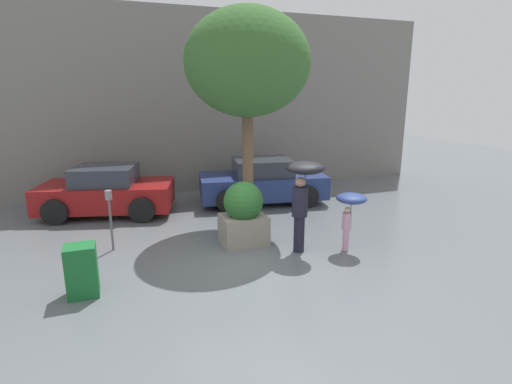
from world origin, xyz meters
TOP-DOWN VIEW (x-y plane):
  - ground_plane at (0.00, 0.00)m, footprint 40.00×40.00m
  - building_facade at (0.00, 6.50)m, footprint 18.00×0.30m
  - planter_box at (0.27, 1.08)m, footprint 1.00×0.89m
  - person_adult at (1.34, 0.27)m, footprint 0.82×0.82m
  - person_child at (2.32, -0.05)m, footprint 0.66×0.66m
  - parked_car_near at (1.94, 4.23)m, footprint 4.06×2.42m
  - parked_car_far at (-2.62, 4.59)m, footprint 3.90×2.63m
  - street_tree at (0.80, 2.30)m, footprint 3.00×3.00m
  - parking_meter at (-2.54, 1.70)m, footprint 0.14×0.14m
  - newspaper_box at (-3.04, -0.25)m, footprint 0.50×0.44m

SIDE VIEW (x-z plane):
  - ground_plane at x=0.00m, z-range 0.00..0.00m
  - newspaper_box at x=-3.04m, z-range 0.00..0.90m
  - parked_car_far at x=-2.62m, z-range -0.05..1.32m
  - parked_car_near at x=1.94m, z-range -0.05..1.32m
  - planter_box at x=0.27m, z-range -0.01..1.44m
  - parking_meter at x=-2.54m, z-range 0.29..1.64m
  - person_child at x=2.32m, z-range 0.39..1.66m
  - person_adult at x=1.34m, z-range 0.47..2.43m
  - building_facade at x=0.00m, z-range 0.00..6.00m
  - street_tree at x=0.80m, z-range 1.36..6.68m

